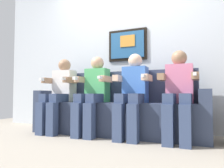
% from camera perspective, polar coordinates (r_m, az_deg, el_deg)
% --- Properties ---
extents(ground_plane, '(6.29, 6.29, 0.00)m').
position_cam_1_polar(ground_plane, '(2.84, -1.22, -14.12)').
color(ground_plane, '#9E9384').
extents(back_wall_assembly, '(4.84, 0.10, 2.60)m').
position_cam_1_polar(back_wall_assembly, '(3.57, 3.89, 9.21)').
color(back_wall_assembly, silver).
rests_on(back_wall_assembly, ground_plane).
extents(couch, '(2.44, 0.58, 0.90)m').
position_cam_1_polar(couch, '(3.09, 1.29, -7.34)').
color(couch, '#333D56').
rests_on(couch, ground_plane).
extents(person_leftmost, '(0.46, 0.56, 1.11)m').
position_cam_1_polar(person_leftmost, '(3.36, -13.59, -1.90)').
color(person_leftmost, white).
rests_on(person_leftmost, ground_plane).
extents(person_left_center, '(0.46, 0.56, 1.11)m').
position_cam_1_polar(person_left_center, '(3.05, -4.90, -1.88)').
color(person_left_center, '#4CB266').
rests_on(person_left_center, ground_plane).
extents(person_right_center, '(0.46, 0.56, 1.11)m').
position_cam_1_polar(person_right_center, '(2.83, 5.43, -1.81)').
color(person_right_center, '#3F72CC').
rests_on(person_right_center, ground_plane).
extents(person_rightmost, '(0.46, 0.56, 1.11)m').
position_cam_1_polar(person_rightmost, '(2.71, 17.05, -1.64)').
color(person_rightmost, pink).
rests_on(person_rightmost, ground_plane).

